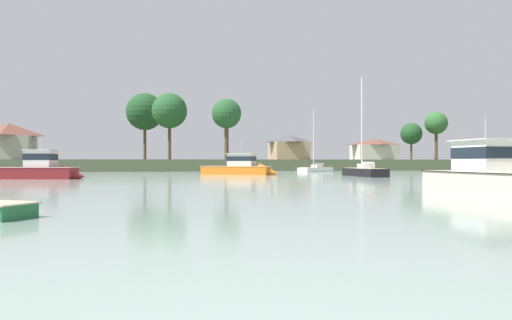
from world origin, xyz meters
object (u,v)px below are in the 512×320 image
object	(u,v)px
cruiser_cream	(496,183)
sailboat_black	(364,174)
dinghy_red	(470,171)
dinghy_skyblue	(477,175)
sailboat_white	(316,170)
cruiser_orange	(244,170)
cruiser_maroon	(44,172)

from	to	relation	value
cruiser_cream	sailboat_black	bearing A→B (deg)	77.28
dinghy_red	dinghy_skyblue	bearing A→B (deg)	-124.14
sailboat_white	dinghy_red	xyz separation A→B (m)	(26.24, -3.75, -0.09)
dinghy_skyblue	dinghy_red	xyz separation A→B (m)	(14.21, 20.96, -0.00)
dinghy_red	cruiser_cream	bearing A→B (deg)	-124.77
cruiser_cream	dinghy_red	size ratio (longest dim) A/B	2.72
dinghy_skyblue	sailboat_black	distance (m)	14.24
dinghy_skyblue	cruiser_orange	distance (m)	28.83
dinghy_skyblue	dinghy_red	distance (m)	25.32
dinghy_red	cruiser_orange	xyz separation A→B (m)	(-41.03, -10.38, 0.52)
cruiser_cream	cruiser_orange	world-z (taller)	cruiser_orange
sailboat_white	sailboat_black	xyz separation A→B (m)	(-2.17, -23.56, 0.05)
cruiser_cream	dinghy_skyblue	size ratio (longest dim) A/B	3.10
cruiser_cream	sailboat_white	distance (m)	55.60
cruiser_maroon	cruiser_orange	world-z (taller)	cruiser_orange
sailboat_white	sailboat_black	world-z (taller)	sailboat_black
sailboat_white	cruiser_cream	bearing A→B (deg)	-99.55
cruiser_maroon	cruiser_orange	distance (m)	24.73
sailboat_black	dinghy_red	bearing A→B (deg)	34.89
cruiser_cream	cruiser_maroon	xyz separation A→B (m)	(-27.95, 30.19, -0.02)
sailboat_white	cruiser_maroon	bearing A→B (deg)	-146.46
sailboat_white	dinghy_red	size ratio (longest dim) A/B	3.15
dinghy_red	sailboat_black	world-z (taller)	sailboat_black
sailboat_white	cruiser_orange	xyz separation A→B (m)	(-14.79, -14.13, 0.43)
sailboat_black	cruiser_orange	size ratio (longest dim) A/B	1.21
cruiser_maroon	cruiser_orange	bearing A→B (deg)	25.15
dinghy_skyblue	cruiser_maroon	size ratio (longest dim) A/B	0.32
dinghy_skyblue	sailboat_black	world-z (taller)	sailboat_black
dinghy_red	cruiser_maroon	size ratio (longest dim) A/B	0.37
cruiser_maroon	sailboat_black	distance (m)	35.03
cruiser_orange	dinghy_skyblue	bearing A→B (deg)	-21.53
cruiser_orange	sailboat_white	bearing A→B (deg)	43.70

